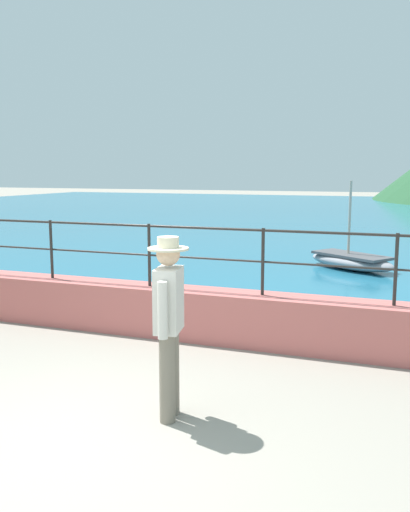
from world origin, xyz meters
The scene contains 6 objects.
ground_plane centered at (0.00, 0.00, 0.00)m, with size 120.00×120.00×0.00m, color gray.
promenade_wall centered at (0.00, 3.20, 0.35)m, with size 20.00×0.56×0.70m, color #BC605B.
railing centered at (0.00, 3.20, 1.32)m, with size 18.44×0.04×0.90m.
lake_water centered at (0.00, 25.84, 0.03)m, with size 64.00×44.32×0.06m, color #236B89.
person_walking centered at (0.57, 0.74, 0.98)m, with size 0.38×0.56×1.75m.
boat_0 centered at (1.41, 9.29, 0.26)m, with size 2.41×2.04×2.06m.
Camera 1 is at (2.63, -3.79, 2.34)m, focal length 38.48 mm.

